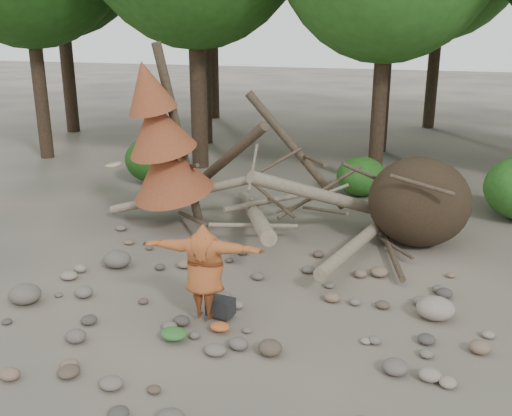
% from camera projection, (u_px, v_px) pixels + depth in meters
% --- Properties ---
extents(ground, '(120.00, 120.00, 0.00)m').
position_uv_depth(ground, '(238.00, 313.00, 9.65)').
color(ground, '#514C44').
rests_on(ground, ground).
extents(deadfall_pile, '(8.55, 5.24, 3.30)m').
position_uv_depth(deadfall_pile, '(391.00, 202.00, 12.54)').
color(deadfall_pile, '#332619').
rests_on(deadfall_pile, ground).
extents(dead_conifer, '(2.06, 2.16, 4.35)m').
position_uv_depth(dead_conifer, '(162.00, 142.00, 13.02)').
color(dead_conifer, '#4C3F30').
rests_on(dead_conifer, ground).
extents(bush_left, '(1.80, 1.80, 1.44)m').
position_uv_depth(bush_left, '(154.00, 159.00, 17.63)').
color(bush_left, '#1E4E15').
rests_on(bush_left, ground).
extents(bush_mid, '(1.40, 1.40, 1.12)m').
position_uv_depth(bush_mid, '(361.00, 176.00, 16.25)').
color(bush_mid, '#28641C').
rests_on(bush_mid, ground).
extents(frisbee_thrower, '(3.04, 1.03, 2.36)m').
position_uv_depth(frisbee_thrower, '(204.00, 271.00, 9.14)').
color(frisbee_thrower, '#9B4C23').
rests_on(frisbee_thrower, ground).
extents(backpack, '(0.46, 0.34, 0.29)m').
position_uv_depth(backpack, '(221.00, 310.00, 9.46)').
color(backpack, black).
rests_on(backpack, ground).
extents(cloth_green, '(0.42, 0.35, 0.16)m').
position_uv_depth(cloth_green, '(174.00, 337.00, 8.76)').
color(cloth_green, '#2D6528').
rests_on(cloth_green, ground).
extents(cloth_orange, '(0.32, 0.26, 0.12)m').
position_uv_depth(cloth_orange, '(220.00, 329.00, 9.01)').
color(cloth_orange, '#BF5320').
rests_on(cloth_orange, ground).
extents(boulder_front_left, '(0.57, 0.52, 0.34)m').
position_uv_depth(boulder_front_left, '(25.00, 294.00, 9.96)').
color(boulder_front_left, '#625A51').
rests_on(boulder_front_left, ground).
extents(boulder_mid_right, '(0.63, 0.56, 0.38)m').
position_uv_depth(boulder_mid_right, '(435.00, 308.00, 9.42)').
color(boulder_mid_right, gray).
rests_on(boulder_mid_right, ground).
extents(boulder_mid_left, '(0.57, 0.51, 0.34)m').
position_uv_depth(boulder_mid_left, '(117.00, 259.00, 11.45)').
color(boulder_mid_left, '#5F5950').
rests_on(boulder_mid_left, ground).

